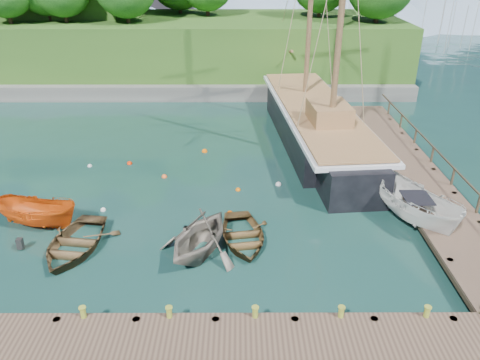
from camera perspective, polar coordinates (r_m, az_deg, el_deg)
The scene contains 23 objects.
ground at distance 21.47m, azimuth -4.00°, elevation -8.17°, with size 160.00×160.00×0.00m, color #14342B.
dock_near at distance 16.19m, azimuth 2.02°, elevation -20.13°, with size 20.00×3.20×1.10m.
dock_east at distance 29.07m, azimuth 20.12°, elevation 0.97°, with size 3.20×24.00×1.10m.
bollard_0 at distance 18.30m, azimuth -18.21°, elevation -16.97°, with size 0.26×0.26×0.45m, color olive.
bollard_1 at distance 17.64m, azimuth -8.44°, elevation -17.61°, with size 0.26×0.26×0.45m, color olive.
bollard_2 at distance 17.48m, azimuth 1.83°, elevation -17.76°, with size 0.26×0.26×0.45m, color olive.
bollard_3 at distance 17.84m, azimuth 11.97°, elevation -17.38°, with size 0.26×0.26×0.45m, color olive.
bollard_4 at distance 18.67m, azimuth 21.41°, elevation -16.57°, with size 0.26×0.26×0.45m, color olive.
rowboat_0 at distance 22.51m, azimuth -19.45°, elevation -8.01°, with size 3.21×4.49×0.93m, color #503C23.
rowboat_1 at distance 21.07m, azimuth -4.89°, elevation -8.94°, with size 3.67×4.25×2.24m, color #6F675B.
rowboat_2 at distance 21.81m, azimuth 0.31°, elevation -7.47°, with size 2.91×4.08×0.84m, color brown.
motorboat_orange at distance 24.88m, azimuth -23.13°, elevation -5.19°, with size 1.61×4.27×1.65m, color #D54F0E.
cabin_boat_white at distance 24.66m, azimuth 20.26°, elevation -4.93°, with size 2.09×5.55×2.14m, color silver.
schooner at distance 32.97m, azimuth 9.17°, elevation 6.47°, with size 6.33×26.17×18.93m.
mooring_buoy_0 at distance 25.20m, azimuth -16.33°, elevation -3.58°, with size 0.28×0.28×0.28m, color silver.
mooring_buoy_1 at distance 27.96m, azimuth -9.20°, elevation 0.34°, with size 0.33×0.33×0.33m, color #E1571F.
mooring_buoy_2 at distance 26.14m, azimuth -0.24°, elevation -1.26°, with size 0.28×0.28×0.28m, color #E06204.
mooring_buoy_3 at distance 26.80m, azimuth 4.71°, elevation -0.61°, with size 0.35×0.35×0.35m, color silver.
mooring_buoy_4 at distance 30.12m, azimuth -13.31°, elevation 1.92°, with size 0.32×0.32×0.32m, color red.
mooring_buoy_5 at distance 31.16m, azimuth -4.33°, elevation 3.45°, with size 0.37×0.37×0.37m, color #EB5A00.
mooring_buoy_6 at distance 30.43m, azimuth -17.84°, elevation 1.59°, with size 0.28×0.28×0.28m, color silver.
mooring_buoy_7 at distance 23.89m, azimuth -1.23°, elevation -4.16°, with size 0.32×0.32×0.32m, color #D24900.
headland at distance 51.43m, azimuth -17.19°, elevation 18.06°, with size 51.00×19.31×12.90m.
Camera 1 is at (1.43, -17.58, 12.23)m, focal length 35.00 mm.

